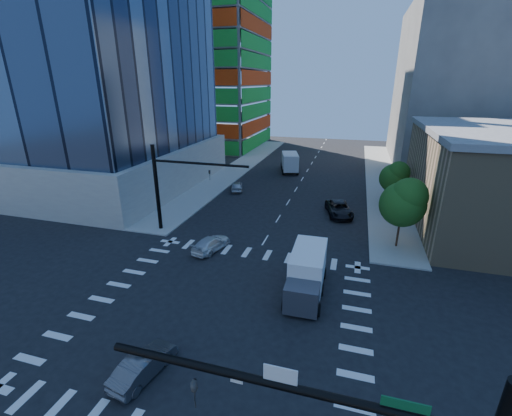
% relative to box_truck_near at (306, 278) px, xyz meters
% --- Properties ---
extents(ground, '(160.00, 160.00, 0.00)m').
position_rel_box_truck_near_xyz_m(ground, '(-5.25, -3.84, -1.42)').
color(ground, black).
rests_on(ground, ground).
extents(road_markings, '(20.00, 20.00, 0.01)m').
position_rel_box_truck_near_xyz_m(road_markings, '(-5.25, -3.84, -1.41)').
color(road_markings, silver).
rests_on(road_markings, ground).
extents(sidewalk_ne, '(5.00, 60.00, 0.15)m').
position_rel_box_truck_near_xyz_m(sidewalk_ne, '(7.25, 36.16, -1.34)').
color(sidewalk_ne, '#9B9892').
rests_on(sidewalk_ne, ground).
extents(sidewalk_nw, '(5.00, 60.00, 0.15)m').
position_rel_box_truck_near_xyz_m(sidewalk_nw, '(-17.75, 36.16, -1.34)').
color(sidewalk_nw, '#9B9892').
rests_on(sidewalk_nw, ground).
extents(construction_building, '(25.16, 34.50, 70.60)m').
position_rel_box_truck_near_xyz_m(construction_building, '(-32.67, 58.09, 23.19)').
color(construction_building, slate).
rests_on(construction_building, ground).
extents(bg_building_ne, '(24.00, 30.00, 28.00)m').
position_rel_box_truck_near_xyz_m(bg_building_ne, '(21.75, 51.16, 12.58)').
color(bg_building_ne, '#655F5B').
rests_on(bg_building_ne, ground).
extents(signal_mast_nw, '(10.20, 0.40, 9.00)m').
position_rel_box_truck_near_xyz_m(signal_mast_nw, '(-15.25, 7.66, 4.07)').
color(signal_mast_nw, black).
rests_on(signal_mast_nw, sidewalk_nw).
extents(tree_south, '(4.16, 4.16, 6.82)m').
position_rel_box_truck_near_xyz_m(tree_south, '(7.37, 10.06, 3.27)').
color(tree_south, '#382316').
rests_on(tree_south, sidewalk_ne).
extents(tree_north, '(3.54, 3.52, 5.78)m').
position_rel_box_truck_near_xyz_m(tree_north, '(7.67, 22.06, 2.57)').
color(tree_north, '#382316').
rests_on(tree_north, sidewalk_ne).
extents(car_nb_far, '(3.92, 6.11, 1.57)m').
position_rel_box_truck_near_xyz_m(car_nb_far, '(1.42, 17.28, -0.64)').
color(car_nb_far, black).
rests_on(car_nb_far, ground).
extents(car_sb_near, '(2.86, 4.79, 1.30)m').
position_rel_box_truck_near_xyz_m(car_sb_near, '(-9.62, 4.73, -0.77)').
color(car_sb_near, white).
rests_on(car_sb_near, ground).
extents(car_sb_mid, '(2.73, 4.31, 1.37)m').
position_rel_box_truck_near_xyz_m(car_sb_mid, '(-13.46, 23.19, -0.74)').
color(car_sb_mid, '#B9BBC2').
rests_on(car_sb_mid, ground).
extents(car_sb_cross, '(2.14, 4.24, 1.33)m').
position_rel_box_truck_near_xyz_m(car_sb_cross, '(-7.26, -9.96, -0.75)').
color(car_sb_cross, '#49494E').
rests_on(car_sb_cross, ground).
extents(box_truck_near, '(2.71, 6.16, 3.21)m').
position_rel_box_truck_near_xyz_m(box_truck_near, '(0.00, 0.00, 0.00)').
color(box_truck_near, black).
rests_on(box_truck_near, ground).
extents(box_truck_far, '(4.35, 6.92, 3.37)m').
position_rel_box_truck_near_xyz_m(box_truck_far, '(-8.31, 36.68, 0.07)').
color(box_truck_far, black).
rests_on(box_truck_far, ground).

